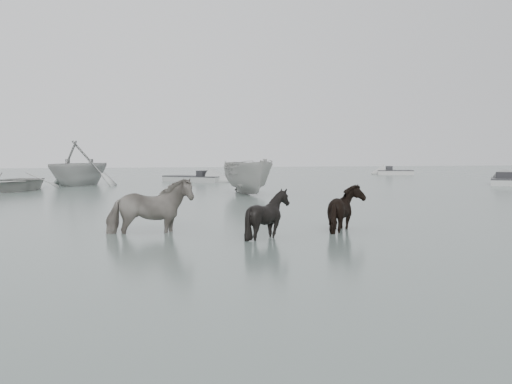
% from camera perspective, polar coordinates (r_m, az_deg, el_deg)
% --- Properties ---
extents(ground, '(140.00, 140.00, 0.00)m').
position_cam_1_polar(ground, '(13.64, 4.54, -4.65)').
color(ground, '#54645C').
rests_on(ground, ground).
extents(pony_pinto, '(2.05, 0.95, 1.72)m').
position_cam_1_polar(pony_pinto, '(15.53, -9.46, -0.50)').
color(pony_pinto, black).
rests_on(pony_pinto, ground).
extents(pony_dark, '(1.42, 1.58, 1.41)m').
position_cam_1_polar(pony_dark, '(16.01, 8.21, -0.91)').
color(pony_dark, black).
rests_on(pony_dark, ground).
extents(pony_black, '(1.33, 1.20, 1.35)m').
position_cam_1_polar(pony_black, '(14.54, 1.05, -1.45)').
color(pony_black, black).
rests_on(pony_black, ground).
extents(rowboat_lead, '(4.67, 5.77, 1.06)m').
position_cam_1_polar(rowboat_lead, '(34.84, -20.65, 1.00)').
color(rowboat_lead, '#B0B0AB').
rests_on(rowboat_lead, ground).
extents(rowboat_trail, '(6.77, 6.89, 2.75)m').
position_cam_1_polar(rowboat_trail, '(38.89, -15.43, 2.59)').
color(rowboat_trail, '#B0B3B0').
rests_on(rowboat_trail, ground).
extents(boat_small, '(1.96, 4.69, 1.78)m').
position_cam_1_polar(boat_small, '(29.60, -0.71, 1.51)').
color(boat_small, '#A4A4A0').
rests_on(boat_small, ground).
extents(skiff_port, '(4.20, 5.03, 0.75)m').
position_cam_1_polar(skiff_port, '(41.09, 21.30, 1.12)').
color(skiff_port, '#ABAEAB').
rests_on(skiff_port, ground).
extents(skiff_mid, '(5.34, 5.28, 0.75)m').
position_cam_1_polar(skiff_mid, '(42.63, -5.43, 1.43)').
color(skiff_mid, '#979996').
rests_on(skiff_mid, ground).
extents(skiff_star, '(4.53, 2.99, 0.75)m').
position_cam_1_polar(skiff_star, '(57.27, 12.26, 1.90)').
color(skiff_star, '#B0AFAB').
rests_on(skiff_star, ground).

